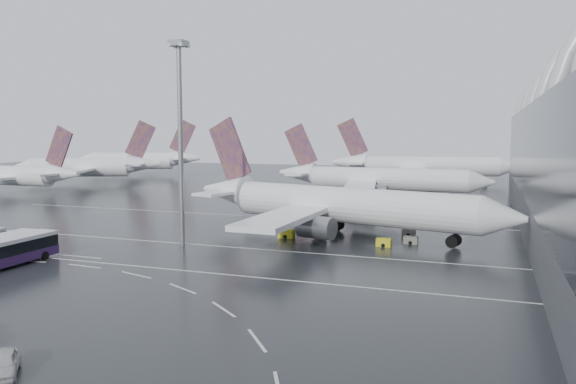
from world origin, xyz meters
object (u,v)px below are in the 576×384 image
(gse_cart_belly_a, at_px, (384,242))
(gse_cart_belly_d, at_px, (411,240))
(airliner_gate_b, at_px, (377,179))
(jet_remote_west, at_px, (17,176))
(gse_cart_belly_e, at_px, (333,225))
(van_curve_b, at_px, (3,365))
(gse_cart_belly_c, at_px, (287,234))
(airliner_main, at_px, (334,205))
(bus_row_near_d, at_px, (7,251))
(airliner_gate_c, at_px, (421,167))
(jet_remote_mid, at_px, (90,167))
(floodlight_mast, at_px, (180,118))
(jet_remote_far, at_px, (140,161))
(gse_cart_belly_b, at_px, (409,232))

(gse_cart_belly_a, xyz_separation_m, gse_cart_belly_d, (3.32, 3.19, -0.02))
(airliner_gate_b, xyz_separation_m, jet_remote_west, (-91.42, -20.71, 0.01))
(airliner_gate_b, relative_size, gse_cart_belly_d, 26.45)
(gse_cart_belly_d, height_order, gse_cart_belly_e, gse_cart_belly_e)
(van_curve_b, xyz_separation_m, gse_cart_belly_c, (0.88, 52.04, -0.16))
(airliner_main, relative_size, gse_cart_belly_a, 26.45)
(bus_row_near_d, bearing_deg, airliner_gate_b, -18.14)
(bus_row_near_d, bearing_deg, airliner_gate_c, -14.17)
(airliner_main, bearing_deg, gse_cart_belly_c, -127.63)
(jet_remote_west, height_order, jet_remote_mid, jet_remote_mid)
(van_curve_b, bearing_deg, floodlight_mast, 65.00)
(gse_cart_belly_c, bearing_deg, gse_cart_belly_e, 67.46)
(airliner_gate_b, relative_size, bus_row_near_d, 3.85)
(airliner_main, distance_m, jet_remote_mid, 112.72)
(floodlight_mast, bearing_deg, jet_remote_far, 126.82)
(jet_remote_mid, bearing_deg, jet_remote_far, -103.58)
(airliner_main, bearing_deg, gse_cart_belly_b, 28.98)
(airliner_gate_b, xyz_separation_m, gse_cart_belly_d, (15.40, -54.83, -4.04))
(van_curve_b, xyz_separation_m, gse_cart_belly_d, (19.24, 53.74, -0.25))
(jet_remote_far, bearing_deg, bus_row_near_d, 102.34)
(jet_remote_west, xyz_separation_m, gse_cart_belly_e, (92.89, -25.15, -4.04))
(airliner_gate_b, xyz_separation_m, van_curve_b, (-3.84, -108.57, -3.78))
(airliner_gate_c, relative_size, floodlight_mast, 2.05)
(jet_remote_mid, xyz_separation_m, gse_cart_belly_a, (104.08, -66.77, -4.58))
(floodlight_mast, bearing_deg, airliner_gate_c, 80.01)
(floodlight_mast, bearing_deg, jet_remote_mid, 135.51)
(airliner_gate_c, bearing_deg, jet_remote_mid, -170.47)
(airliner_gate_b, relative_size, gse_cart_belly_c, 22.54)
(jet_remote_mid, height_order, gse_cart_belly_b, jet_remote_mid)
(jet_remote_far, xyz_separation_m, van_curve_b, (94.62, -153.27, -4.62))
(jet_remote_far, bearing_deg, airliner_gate_b, 139.40)
(jet_remote_mid, height_order, gse_cart_belly_e, jet_remote_mid)
(bus_row_near_d, xyz_separation_m, gse_cart_belly_e, (29.42, 39.19, -1.30))
(gse_cart_belly_a, relative_size, gse_cart_belly_c, 0.88)
(airliner_main, distance_m, gse_cart_belly_a, 11.70)
(van_curve_b, bearing_deg, airliner_main, 43.33)
(jet_remote_west, height_order, gse_cart_belly_b, jet_remote_west)
(floodlight_mast, xyz_separation_m, gse_cart_belly_e, (16.15, 21.36, -17.26))
(airliner_gate_c, distance_m, jet_remote_west, 117.55)
(jet_remote_west, bearing_deg, gse_cart_belly_c, 157.68)
(gse_cart_belly_a, distance_m, gse_cart_belly_c, 15.11)
(airliner_gate_b, height_order, airliner_gate_c, airliner_gate_c)
(airliner_gate_c, relative_size, gse_cart_belly_e, 28.86)
(airliner_main, height_order, van_curve_b, airliner_main)
(airliner_gate_c, height_order, gse_cart_belly_e, airliner_gate_c)
(jet_remote_mid, bearing_deg, gse_cart_belly_c, 119.98)
(airliner_gate_b, xyz_separation_m, jet_remote_far, (-98.46, 44.69, 0.83))
(bus_row_near_d, xyz_separation_m, floodlight_mast, (13.28, 17.82, 15.96))
(airliner_gate_b, relative_size, van_curve_b, 11.27)
(airliner_gate_b, distance_m, gse_cart_belly_c, 56.75)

